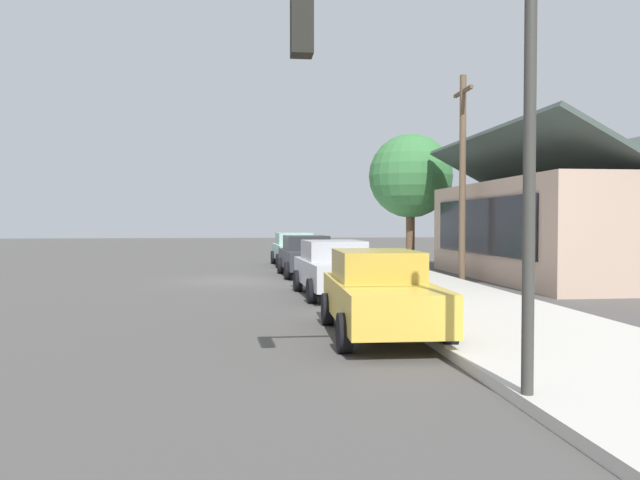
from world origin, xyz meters
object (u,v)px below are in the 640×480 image
(fire_hydrant_red, at_px, (372,275))
(car_seafoam, at_px, (295,249))
(car_mustard, at_px, (380,292))
(traffic_light_main, at_px, (439,102))
(car_silver, at_px, (335,268))
(utility_pole_wooden, at_px, (463,173))
(car_charcoal, at_px, (307,255))
(shade_tree, at_px, (411,176))

(fire_hydrant_red, bearing_deg, car_seafoam, -172.05)
(car_seafoam, bearing_deg, car_mustard, -1.94)
(car_mustard, height_order, traffic_light_main, traffic_light_main)
(car_seafoam, bearing_deg, car_silver, -1.44)
(car_seafoam, relative_size, fire_hydrant_red, 6.57)
(traffic_light_main, height_order, fire_hydrant_red, traffic_light_main)
(car_mustard, distance_m, utility_pole_wooden, 12.37)
(car_charcoal, distance_m, traffic_light_main, 17.89)
(car_seafoam, height_order, traffic_light_main, traffic_light_main)
(car_mustard, xyz_separation_m, traffic_light_main, (4.69, -0.32, 2.68))
(shade_tree, distance_m, utility_pole_wooden, 8.23)
(shade_tree, bearing_deg, fire_hydrant_red, -20.26)
(car_seafoam, height_order, utility_pole_wooden, utility_pole_wooden)
(car_seafoam, relative_size, car_silver, 1.00)
(shade_tree, height_order, traffic_light_main, shade_tree)
(car_mustard, bearing_deg, utility_pole_wooden, 154.94)
(utility_pole_wooden, relative_size, fire_hydrant_red, 10.56)
(car_charcoal, distance_m, fire_hydrant_red, 5.65)
(car_seafoam, distance_m, utility_pole_wooden, 10.45)
(car_seafoam, relative_size, utility_pole_wooden, 0.62)
(car_charcoal, bearing_deg, traffic_light_main, -3.18)
(car_silver, bearing_deg, car_seafoam, 178.26)
(car_silver, distance_m, shade_tree, 14.23)
(fire_hydrant_red, bearing_deg, car_charcoal, -164.30)
(car_silver, xyz_separation_m, fire_hydrant_red, (-1.25, 1.32, -0.32))
(car_charcoal, distance_m, car_mustard, 12.99)
(car_silver, relative_size, utility_pole_wooden, 0.62)
(car_charcoal, distance_m, shade_tree, 8.99)
(car_charcoal, bearing_deg, car_silver, -0.95)
(car_mustard, bearing_deg, shade_tree, 165.13)
(utility_pole_wooden, bearing_deg, fire_hydrant_red, -51.74)
(traffic_light_main, bearing_deg, car_charcoal, 179.57)
(traffic_light_main, bearing_deg, car_seafoam, 179.84)
(traffic_light_main, bearing_deg, shade_tree, 166.08)
(car_mustard, bearing_deg, traffic_light_main, -2.42)
(car_mustard, height_order, utility_pole_wooden, utility_pole_wooden)
(traffic_light_main, height_order, utility_pole_wooden, utility_pole_wooden)
(car_seafoam, bearing_deg, fire_hydrant_red, 5.26)
(car_seafoam, xyz_separation_m, utility_pole_wooden, (8.26, 5.59, 3.11))
(fire_hydrant_red, bearing_deg, car_silver, -46.46)
(car_silver, distance_m, traffic_light_main, 11.33)
(car_silver, bearing_deg, utility_pole_wooden, 126.65)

